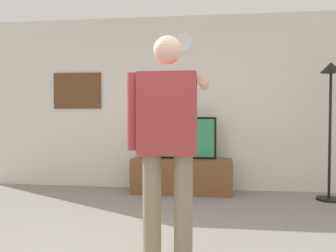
# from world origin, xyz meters

# --- Properties ---
(back_wall) EXTENTS (6.40, 0.10, 2.70)m
(back_wall) POSITION_xyz_m (0.00, 2.95, 1.35)
(back_wall) COLOR silver
(back_wall) RESTS_ON ground_plane
(tv_stand) EXTENTS (1.48, 0.46, 0.51)m
(tv_stand) POSITION_xyz_m (0.04, 2.60, 0.26)
(tv_stand) COLOR brown
(tv_stand) RESTS_ON ground_plane
(television) EXTENTS (1.02, 0.07, 0.62)m
(television) POSITION_xyz_m (0.04, 2.65, 0.82)
(television) COLOR black
(television) RESTS_ON tv_stand
(wall_clock) EXTENTS (0.31, 0.03, 0.31)m
(wall_clock) POSITION_xyz_m (0.04, 2.89, 2.29)
(wall_clock) COLOR white
(framed_picture) EXTENTS (0.79, 0.04, 0.58)m
(framed_picture) POSITION_xyz_m (-1.68, 2.90, 1.55)
(framed_picture) COLOR brown
(floor_lamp) EXTENTS (0.32, 0.32, 1.88)m
(floor_lamp) POSITION_xyz_m (2.08, 2.43, 1.34)
(floor_lamp) COLOR black
(floor_lamp) RESTS_ON ground_plane
(person_standing_nearer_lamp) EXTENTS (0.61, 0.78, 1.76)m
(person_standing_nearer_lamp) POSITION_xyz_m (0.15, 0.10, 1.00)
(person_standing_nearer_lamp) COLOR gray
(person_standing_nearer_lamp) RESTS_ON ground_plane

